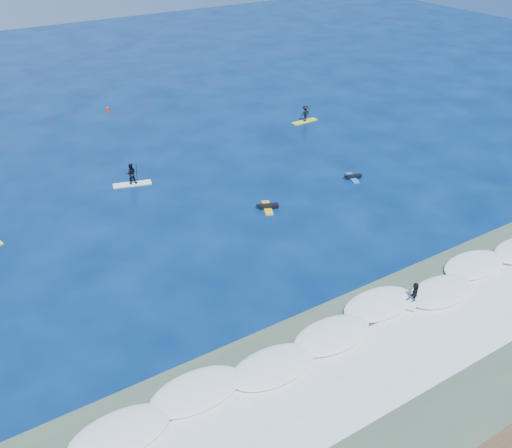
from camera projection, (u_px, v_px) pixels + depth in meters
ground at (273, 239)px, 39.56m from camera, size 160.00×160.00×0.00m
shallow_water at (425, 360)px, 29.41m from camera, size 90.00×13.00×0.01m
breaking_wave at (372, 318)px, 32.31m from camera, size 40.00×6.00×0.30m
whitewater at (411, 349)px, 30.14m from camera, size 34.00×5.00×0.02m
sup_paddler_center at (131, 176)px, 46.35m from camera, size 3.18×1.65×2.17m
sup_paddler_right at (305, 115)px, 58.82m from camera, size 2.85×0.74×2.00m
prone_paddler_near at (267, 207)px, 43.23m from camera, size 1.66×2.22×0.45m
prone_paddler_far at (353, 177)px, 47.67m from camera, size 1.54×2.04×0.41m
wave_surfer at (415, 293)px, 33.04m from camera, size 1.78×1.44×1.31m
marker_buoy at (108, 109)px, 61.62m from camera, size 0.30×0.30×0.72m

